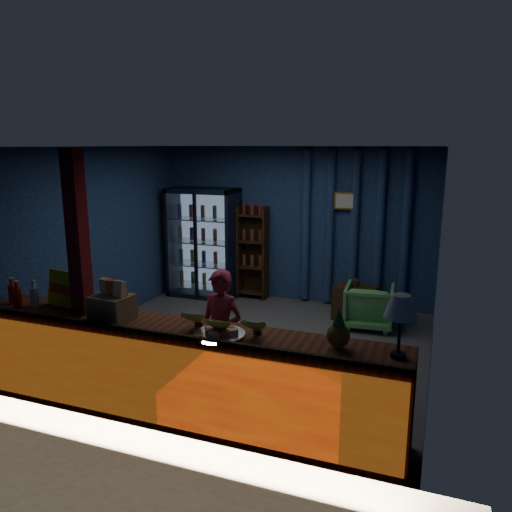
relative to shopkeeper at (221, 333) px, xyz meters
The scene contains 19 objects.
ground 1.49m from the shopkeeper, 99.09° to the left, with size 4.60×4.60×0.00m, color #515154.
room_walls 1.59m from the shopkeeper, 99.09° to the left, with size 4.60×4.60×4.60m.
counter 0.67m from the shopkeeper, 109.02° to the right, with size 4.40×0.57×0.99m.
support_post 1.52m from the shopkeeper, 154.66° to the right, with size 0.16×0.16×2.60m, color maroon.
beverage_cooler 3.68m from the shopkeeper, 118.63° to the left, with size 1.20×0.62×1.90m.
bottle_shelf 3.48m from the shopkeeper, 105.12° to the left, with size 0.50×0.28×1.60m.
curtain_folds 3.59m from the shopkeeper, 77.06° to the left, with size 1.74×0.14×2.50m.
framed_picture 3.62m from the shopkeeper, 79.32° to the left, with size 0.36×0.04×0.28m.
shopkeeper is the anchor object (origin of this frame).
green_chair 2.86m from the shopkeeper, 65.08° to the left, with size 0.68×0.70×0.64m, color #5EBC61.
side_table 2.99m from the shopkeeper, 71.13° to the left, with size 0.68×0.57×0.64m.
yellow_sign 1.72m from the shopkeeper, 162.76° to the right, with size 0.48×0.18×0.38m.
soda_bottles 2.15m from the shopkeeper, 162.53° to the right, with size 0.39×0.17×0.29m.
snack_box_left 1.16m from the shopkeeper, 142.70° to the right, with size 0.40×0.34×0.40m.
snack_box_centre 1.10m from the shopkeeper, 143.67° to the right, with size 0.34×0.30×0.30m.
pastry_tray 0.80m from the shopkeeper, 66.06° to the right, with size 0.46×0.46×0.08m.
banana_bunches 0.77m from the shopkeeper, 62.82° to the right, with size 0.86×0.32×0.19m.
table_lamp 2.05m from the shopkeeper, 18.22° to the right, with size 0.27×0.27×0.53m.
pineapple 1.52m from the shopkeeper, 23.15° to the right, with size 0.20×0.20×0.34m.
Camera 1 is at (2.29, -5.81, 2.63)m, focal length 35.00 mm.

